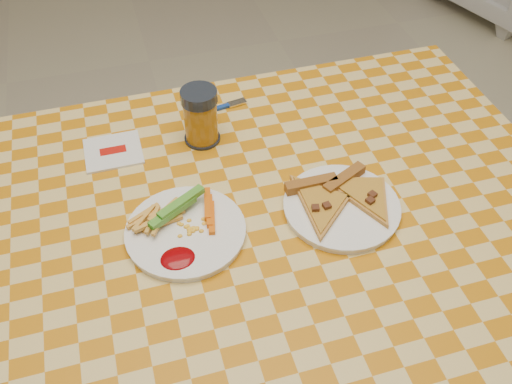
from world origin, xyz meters
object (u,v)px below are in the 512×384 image
table (243,244)px  plate_right (341,208)px  plate_left (186,232)px  drink_glass (201,116)px

table → plate_right: bearing=-9.6°
table → plate_right: 0.20m
plate_left → table: bearing=4.9°
plate_right → table: bearing=170.4°
plate_right → drink_glass: 0.35m
plate_right → plate_left: bearing=175.7°
drink_glass → table: bearing=-85.1°
table → drink_glass: size_ratio=10.39×
plate_left → plate_right: 0.29m
table → drink_glass: (-0.02, 0.24, 0.13)m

